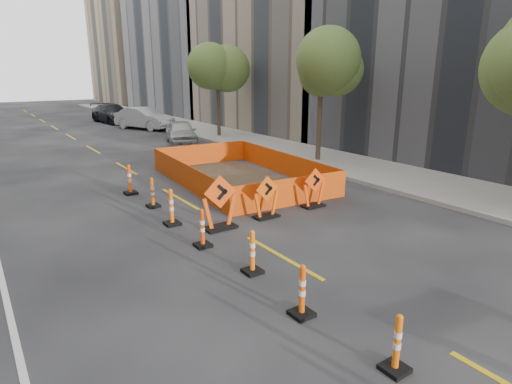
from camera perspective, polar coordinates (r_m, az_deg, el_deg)
ground_plane at (r=8.24m, az=21.51°, el=-17.61°), size 140.00×140.00×0.00m
sidewalk_right at (r=22.06m, az=9.37°, el=4.33°), size 4.00×90.00×0.15m
bld_right_c at (r=35.86m, az=6.08°, el=19.91°), size 12.00×16.00×14.00m
bld_right_d at (r=49.80m, az=-7.03°, el=22.18°), size 12.00×18.00×20.00m
bld_right_e at (r=66.43m, az=-14.69°, el=18.46°), size 12.00×14.00×16.00m
tree_r_b at (r=21.22m, az=8.70°, el=16.01°), size 2.80×2.80×5.95m
tree_r_c at (r=29.38m, az=-5.14°, el=16.03°), size 2.80×2.80×5.95m
channelizer_2 at (r=7.08m, az=18.31°, el=-18.58°), size 0.38×0.38×0.97m
channelizer_3 at (r=8.08m, az=6.19°, el=-12.93°), size 0.41×0.41×1.03m
channelizer_4 at (r=9.61m, az=-0.48°, el=-7.97°), size 0.41×0.41×1.03m
channelizer_5 at (r=11.09m, az=-7.17°, el=-4.78°), size 0.40×0.40×1.03m
channelizer_6 at (r=12.77m, az=-11.21°, el=-1.98°), size 0.43×0.43×1.10m
channelizer_7 at (r=14.61m, az=-13.64°, el=-0.04°), size 0.40×0.40×1.02m
channelizer_8 at (r=16.37m, az=-16.50°, el=1.63°), size 0.44×0.44×1.12m
chevron_sign_left at (r=12.19m, az=-4.88°, el=-1.38°), size 1.14×0.77×1.59m
chevron_sign_center at (r=13.13m, az=1.39°, el=-0.64°), size 0.90×0.54×1.34m
chevron_sign_right at (r=14.31m, az=7.74°, el=0.58°), size 0.93×0.61×1.33m
safety_fence at (r=17.60m, az=-2.39°, el=3.00°), size 5.18×8.13×0.97m
parked_car_near at (r=27.37m, az=-9.95°, el=7.88°), size 2.90×4.54×1.44m
parked_car_mid at (r=34.98m, az=-14.66°, el=9.49°), size 3.68×5.36×1.67m
parked_car_far at (r=40.34m, az=-18.58°, el=9.91°), size 2.88×5.73×1.60m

